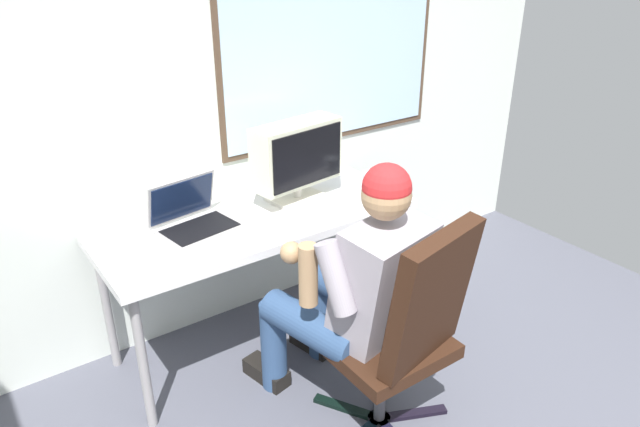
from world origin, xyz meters
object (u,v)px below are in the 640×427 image
Objects in this scene: desk at (258,228)px; person_seated at (354,287)px; wine_glass at (370,179)px; crt_monitor at (297,156)px; laptop at (192,215)px; office_chair at (407,326)px.

person_seated is (0.09, -0.64, -0.04)m from desk.
wine_glass is at bearing 45.25° from person_seated.
desk is 3.15× the size of crt_monitor.
laptop is at bearing 166.56° from wine_glass.
desk is 4.01× the size of laptop.
wine_glass is (0.44, 0.77, 0.26)m from office_chair.
person_seated is 0.83m from laptop.
office_chair is 1.05m from crt_monitor.
crt_monitor is 0.59m from laptop.
desk is 0.92m from office_chair.
office_chair reaches higher than desk.
laptop reaches higher than wine_glass.
person_seated is at bearing 100.65° from office_chair.
laptop is (-0.30, 0.08, 0.12)m from desk.
crt_monitor reaches higher than laptop.
office_chair is at bearing -65.76° from laptop.
office_chair reaches higher than wine_glass.
crt_monitor is 3.50× the size of wine_glass.
person_seated is 3.15× the size of laptop.
office_chair is 0.28m from person_seated.
person_seated is (-0.05, 0.27, 0.06)m from office_chair.
desk is 1.27× the size of person_seated.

